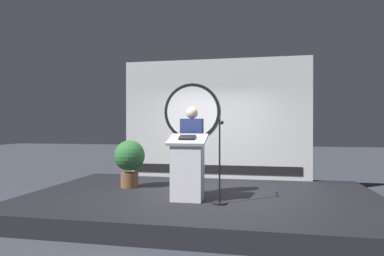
# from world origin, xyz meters

# --- Properties ---
(ground_plane) EXTENTS (40.00, 40.00, 0.00)m
(ground_plane) POSITION_xyz_m (0.00, 0.00, 0.00)
(ground_plane) COLOR #383D47
(stage_platform) EXTENTS (6.40, 4.00, 0.30)m
(stage_platform) POSITION_xyz_m (0.00, 0.00, 0.15)
(stage_platform) COLOR black
(stage_platform) RESTS_ON ground
(banner_display) EXTENTS (4.50, 0.12, 2.87)m
(banner_display) POSITION_xyz_m (-0.02, 1.85, 1.73)
(banner_display) COLOR silver
(banner_display) RESTS_ON stage_platform
(podium) EXTENTS (0.64, 0.49, 1.12)m
(podium) POSITION_xyz_m (-0.17, -0.57, 0.84)
(podium) COLOR silver
(podium) RESTS_ON stage_platform
(speaker_person) EXTENTS (0.40, 0.26, 1.61)m
(speaker_person) POSITION_xyz_m (-0.19, -0.09, 1.12)
(speaker_person) COLOR black
(speaker_person) RESTS_ON stage_platform
(microphone_stand) EXTENTS (0.24, 0.50, 1.37)m
(microphone_stand) POSITION_xyz_m (0.39, -0.67, 0.77)
(microphone_stand) COLOR black
(microphone_stand) RESTS_ON stage_platform
(potted_plant) EXTENTS (0.63, 0.63, 0.96)m
(potted_plant) POSITION_xyz_m (-1.58, 0.35, 0.88)
(potted_plant) COLOR brown
(potted_plant) RESTS_ON stage_platform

